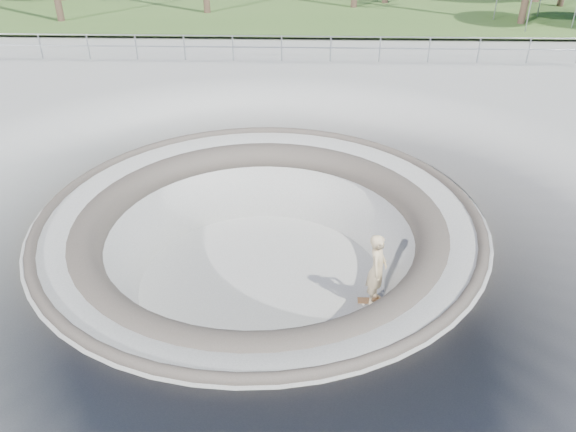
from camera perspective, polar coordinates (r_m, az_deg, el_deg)
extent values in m
plane|color=#A8A8A3|center=(13.04, -2.86, 0.20)|extent=(180.00, 180.00, 0.00)
torus|color=#A8A8A3|center=(14.18, -2.65, -6.73)|extent=(14.00, 14.00, 4.00)
cylinder|color=#A8A8A3|center=(14.15, -2.65, -6.58)|extent=(6.60, 6.60, 0.10)
torus|color=#504840|center=(13.05, -2.86, 0.13)|extent=(10.24, 10.24, 0.24)
torus|color=#504840|center=(13.28, -2.81, -1.46)|extent=(8.91, 8.91, 0.81)
ellipsoid|color=olive|center=(71.24, -18.06, 19.25)|extent=(50.40, 36.00, 23.40)
ellipsoid|color=olive|center=(72.95, 7.77, 19.50)|extent=(61.60, 44.00, 28.60)
cylinder|color=gray|center=(23.81, -0.66, 17.80)|extent=(25.00, 0.05, 0.05)
cylinder|color=gray|center=(23.92, -0.65, 16.75)|extent=(25.00, 0.05, 0.05)
cube|color=brown|center=(13.50, 8.71, -8.50)|extent=(0.76, 0.21, 0.02)
cylinder|color=silver|center=(13.52, 8.70, -8.61)|extent=(0.03, 0.16, 0.03)
cylinder|color=silver|center=(13.52, 8.70, -8.61)|extent=(0.03, 0.16, 0.03)
cylinder|color=silver|center=(13.52, 8.70, -8.63)|extent=(0.06, 0.03, 0.06)
cylinder|color=silver|center=(13.52, 8.70, -8.63)|extent=(0.06, 0.03, 0.06)
cylinder|color=silver|center=(13.52, 8.70, -8.63)|extent=(0.06, 0.03, 0.06)
cylinder|color=silver|center=(13.52, 8.70, -8.63)|extent=(0.06, 0.03, 0.06)
imported|color=#CDB284|center=(12.94, 9.03, -5.39)|extent=(0.60, 0.75, 1.81)
cylinder|color=gray|center=(30.72, 22.28, 19.03)|extent=(0.06, 0.06, 2.09)
cylinder|color=gray|center=(31.69, 27.03, 18.34)|extent=(0.06, 0.06, 2.09)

